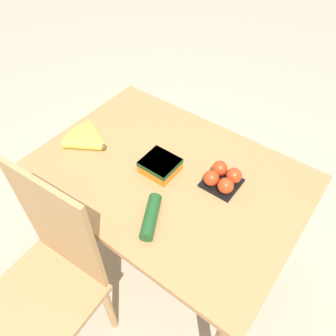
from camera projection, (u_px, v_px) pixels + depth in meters
ground_plane at (168, 256)px, 1.93m from camera, size 12.00×12.00×0.00m
dining_table at (168, 190)px, 1.48m from camera, size 1.14×0.80×0.74m
chair at (51, 278)px, 1.32m from camera, size 0.44×0.43×0.99m
banana_bunch at (88, 140)px, 1.51m from camera, size 0.20×0.20×0.04m
tomato_pack at (222, 178)px, 1.33m from camera, size 0.14×0.14×0.07m
carrot_bag at (160, 165)px, 1.38m from camera, size 0.14×0.13×0.06m
cucumber_near at (151, 216)px, 1.21m from camera, size 0.13×0.19×0.05m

